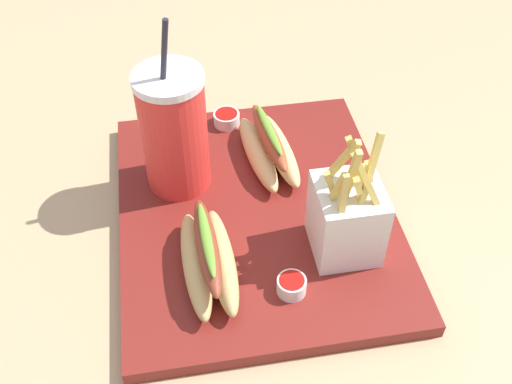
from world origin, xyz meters
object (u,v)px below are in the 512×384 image
Objects in this scene: ketchup_cup_2 at (227,118)px; ketchup_cup_1 at (292,285)px; soda_cup at (174,131)px; fries_basket at (347,217)px; hot_dog_2 at (208,259)px; hot_dog_1 at (269,148)px.

ketchup_cup_1 is at bearing 5.89° from ketchup_cup_2.
soda_cup reaches higher than ketchup_cup_2.
fries_basket is (0.15, 0.19, -0.03)m from soda_cup.
soda_cup is 0.15m from ketchup_cup_2.
fries_basket is 4.51× the size of ketchup_cup_2.
ketchup_cup_1 is 0.88× the size of ketchup_cup_2.
fries_basket is 1.09× the size of hot_dog_2.
fries_basket is 0.10m from ketchup_cup_1.
ketchup_cup_1 is at bearing 28.52° from soda_cup.
hot_dog_2 is 4.12× the size of ketchup_cup_2.
soda_cup is 0.14m from hot_dog_1.
hot_dog_2 is at bearing -29.83° from hot_dog_1.
soda_cup is 1.41× the size of fries_basket.
hot_dog_2 is 4.69× the size of ketchup_cup_1.
ketchup_cup_2 is (-0.11, 0.08, -0.07)m from soda_cup.
hot_dog_1 is (-0.17, -0.06, -0.03)m from fries_basket.
ketchup_cup_2 is (-0.26, -0.11, -0.04)m from fries_basket.
hot_dog_1 reaches higher than ketchup_cup_1.
fries_basket is at bearing 51.38° from soda_cup.
hot_dog_1 is 0.23m from ketchup_cup_1.
ketchup_cup_2 is at bearing -157.28° from fries_basket.
fries_basket is at bearing 19.89° from hot_dog_1.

